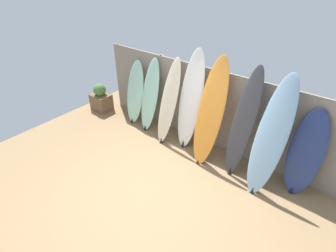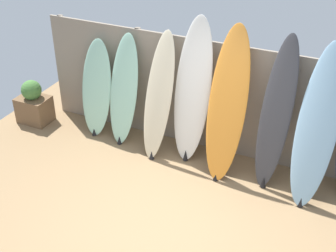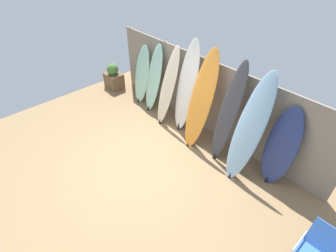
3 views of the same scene
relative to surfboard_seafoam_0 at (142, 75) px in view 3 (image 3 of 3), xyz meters
The scene contains 12 objects.
ground 2.76m from the surfboard_seafoam_0, 39.35° to the right, with size 7.68×7.68×0.00m, color #8E704C.
fence_back 2.07m from the surfboard_seafoam_0, ahead, with size 6.08×0.11×1.80m.
surfboard_seafoam_0 is the anchor object (origin of this frame).
surfboard_seafoam_1 0.52m from the surfboard_seafoam_0, ahead, with size 0.49×0.55×1.77m.
surfboard_cream_2 1.20m from the surfboard_seafoam_0, ahead, with size 0.50×0.69×1.94m.
surfboard_white_3 1.70m from the surfboard_seafoam_0, ahead, with size 0.61×0.56×2.21m.
surfboard_orange_4 2.29m from the surfboard_seafoam_0, ahead, with size 0.58×0.77×2.19m.
surfboard_charcoal_5 2.96m from the surfboard_seafoam_0, ahead, with size 0.49×0.65×2.16m.
surfboard_skyblue_6 3.53m from the surfboard_seafoam_0, ahead, with size 0.55×0.83×2.16m.
surfboard_navy_7 4.07m from the surfboard_seafoam_0, ahead, with size 0.60×0.44×1.65m.
beach_chair 5.46m from the surfboard_seafoam_0, ahead, with size 0.50×0.58×0.63m.
planter_box 1.30m from the surfboard_seafoam_0, behind, with size 0.54×0.42×0.78m.
Camera 3 is at (3.25, -2.18, 4.09)m, focal length 28.00 mm.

